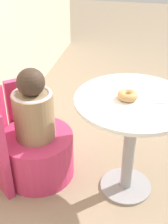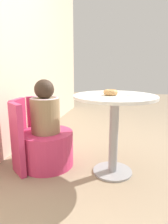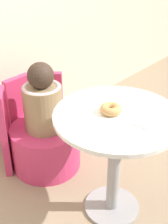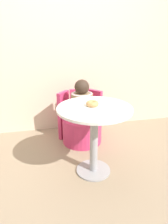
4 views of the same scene
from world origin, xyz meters
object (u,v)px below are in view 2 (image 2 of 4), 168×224
(round_table, at_px, (114,115))
(child_figure, at_px, (45,110))
(tub_chair, at_px, (47,148))
(donut, at_px, (111,92))

(round_table, relative_size, child_figure, 1.43)
(tub_chair, xyz_separation_m, child_figure, (0.00, 0.00, 0.39))
(round_table, relative_size, donut, 5.90)
(child_figure, bearing_deg, round_table, -91.28)
(tub_chair, distance_m, donut, 0.84)
(child_figure, bearing_deg, donut, -92.49)
(child_figure, relative_size, donut, 4.14)
(round_table, distance_m, tub_chair, 0.75)
(round_table, xyz_separation_m, tub_chair, (0.01, 0.65, -0.38))
(round_table, distance_m, donut, 0.20)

